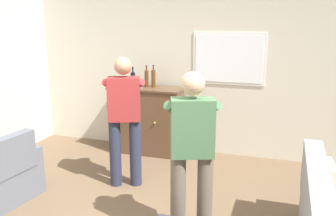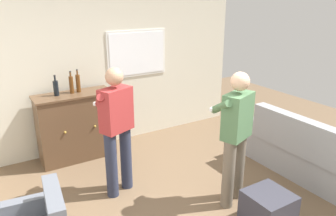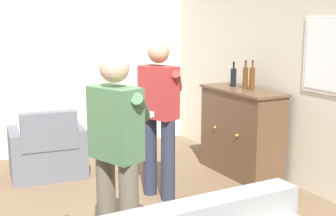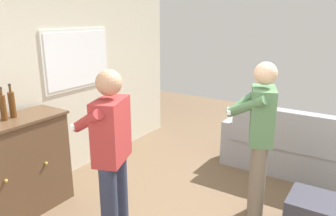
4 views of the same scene
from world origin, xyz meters
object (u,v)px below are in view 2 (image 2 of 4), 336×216
Objects in this scene: ottoman at (268,210)px; bottle_spirits_clear at (78,83)px; sideboard_cabinet at (76,126)px; bottle_wine_green at (71,84)px; bottle_liquor_amber at (56,88)px; couch at (317,161)px; person_standing_left at (116,126)px; person_standing_right at (235,133)px.

bottle_spirits_clear is at bearing 113.54° from ottoman.
bottle_wine_green is (0.00, 0.04, 0.67)m from sideboard_cabinet.
couch is at bearing -41.82° from bottle_liquor_amber.
sideboard_cabinet is 3.07m from ottoman.
bottle_liquor_amber is 0.19× the size of person_standing_left.
bottle_wine_green is at bearing 135.65° from couch.
sideboard_cabinet is 2.57m from person_standing_right.
bottle_spirits_clear is at bearing 93.23° from person_standing_left.
person_standing_right is at bearing -40.11° from person_standing_left.
bottle_spirits_clear is (-2.46, 2.53, 0.86)m from couch.
person_standing_right is (1.54, -2.21, -0.25)m from bottle_liquor_amber.
person_standing_left is at bearing -81.61° from sideboard_cabinet.
bottle_wine_green is 0.20× the size of person_standing_right.
couch is 3.63m from bottle_spirits_clear.
couch is 7.36× the size of bottle_liquor_amber.
bottle_liquor_amber is at bearing 172.27° from sideboard_cabinet.
bottle_liquor_amber is at bearing 124.84° from person_standing_right.
sideboard_cabinet is 1.30m from person_standing_left.
bottle_spirits_clear is 3.22m from ottoman.
person_standing_left reaches higher than ottoman.
sideboard_cabinet is at bearing 120.96° from person_standing_right.
person_standing_right reaches higher than bottle_wine_green.
ottoman is at bearing -87.38° from person_standing_right.
bottle_liquor_amber is 1.35m from person_standing_left.
bottle_spirits_clear is 0.21× the size of person_standing_left.
ottoman is (1.22, -2.80, -1.01)m from bottle_spirits_clear.
sideboard_cabinet is 3.44× the size of bottle_wine_green.
bottle_wine_green reaches higher than couch.
bottle_wine_green is 1.31m from person_standing_left.
couch is at bearing -44.35° from bottle_wine_green.
person_standing_right reaches higher than couch.
couch is 1.37× the size of person_standing_left.
bottle_liquor_amber is 0.66× the size of ottoman.
person_standing_right is (1.20, -2.23, -0.28)m from bottle_spirits_clear.
couch is 3.85m from bottle_liquor_amber.
sideboard_cabinet is at bearing 115.81° from ottoman.
person_standing_left reaches higher than bottle_spirits_clear.
couch is 1.28m from ottoman.
person_standing_left is at bearing -86.77° from bottle_spirits_clear.
couch is at bearing -27.53° from person_standing_left.
couch is 4.88× the size of ottoman.
sideboard_cabinet reaches higher than ottoman.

